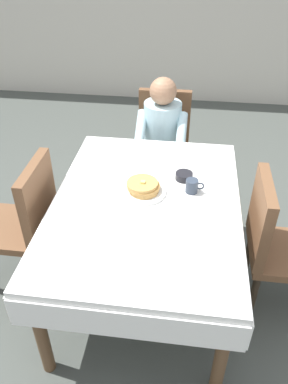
# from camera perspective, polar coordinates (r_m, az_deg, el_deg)

# --- Properties ---
(ground_plane) EXTENTS (14.00, 14.00, 0.00)m
(ground_plane) POSITION_cam_1_polar(r_m,az_deg,el_deg) (2.78, 0.23, -13.58)
(ground_plane) COLOR #474C47
(dining_table_main) EXTENTS (1.12, 1.52, 0.74)m
(dining_table_main) POSITION_cam_1_polar(r_m,az_deg,el_deg) (2.32, 0.26, -3.17)
(dining_table_main) COLOR white
(dining_table_main) RESTS_ON ground
(chair_diner) EXTENTS (0.44, 0.45, 0.93)m
(chair_diner) POSITION_cam_1_polar(r_m,az_deg,el_deg) (3.36, 2.86, 7.86)
(chair_diner) COLOR brown
(chair_diner) RESTS_ON ground
(diner_person) EXTENTS (0.40, 0.43, 1.12)m
(diner_person) POSITION_cam_1_polar(r_m,az_deg,el_deg) (3.16, 2.68, 8.74)
(diner_person) COLOR silver
(diner_person) RESTS_ON ground
(chair_right_side) EXTENTS (0.45, 0.44, 0.93)m
(chair_right_side) POSITION_cam_1_polar(r_m,az_deg,el_deg) (2.45, 18.54, -6.70)
(chair_right_side) COLOR brown
(chair_right_side) RESTS_ON ground
(chair_left_side) EXTENTS (0.45, 0.44, 0.93)m
(chair_left_side) POSITION_cam_1_polar(r_m,az_deg,el_deg) (2.59, -16.94, -3.68)
(chair_left_side) COLOR brown
(chair_left_side) RESTS_ON ground
(plate_breakfast) EXTENTS (0.28, 0.28, 0.02)m
(plate_breakfast) POSITION_cam_1_polar(r_m,az_deg,el_deg) (2.33, -0.15, 0.06)
(plate_breakfast) COLOR white
(plate_breakfast) RESTS_ON dining_table_main
(breakfast_stack) EXTENTS (0.20, 0.20, 0.07)m
(breakfast_stack) POSITION_cam_1_polar(r_m,az_deg,el_deg) (2.31, -0.11, 0.84)
(breakfast_stack) COLOR tan
(breakfast_stack) RESTS_ON plate_breakfast
(cup_coffee) EXTENTS (0.11, 0.08, 0.08)m
(cup_coffee) POSITION_cam_1_polar(r_m,az_deg,el_deg) (2.34, 7.15, 0.89)
(cup_coffee) COLOR #333D4C
(cup_coffee) RESTS_ON dining_table_main
(bowl_butter) EXTENTS (0.11, 0.11, 0.04)m
(bowl_butter) POSITION_cam_1_polar(r_m,az_deg,el_deg) (2.46, 5.95, 2.36)
(bowl_butter) COLOR black
(bowl_butter) RESTS_ON dining_table_main
(fork_left_of_plate) EXTENTS (0.02, 0.18, 0.00)m
(fork_left_of_plate) POSITION_cam_1_polar(r_m,az_deg,el_deg) (2.35, -4.81, 0.03)
(fork_left_of_plate) COLOR silver
(fork_left_of_plate) RESTS_ON dining_table_main
(knife_right_of_plate) EXTENTS (0.02, 0.20, 0.00)m
(knife_right_of_plate) POSITION_cam_1_polar(r_m,az_deg,el_deg) (2.31, 4.46, -0.70)
(knife_right_of_plate) COLOR silver
(knife_right_of_plate) RESTS_ON dining_table_main
(spoon_near_edge) EXTENTS (0.15, 0.05, 0.00)m
(spoon_near_edge) POSITION_cam_1_polar(r_m,az_deg,el_deg) (2.08, -1.51, -5.42)
(spoon_near_edge) COLOR silver
(spoon_near_edge) RESTS_ON dining_table_main
(napkin_folded) EXTENTS (0.17, 0.13, 0.01)m
(napkin_folded) POSITION_cam_1_polar(r_m,az_deg,el_deg) (2.29, -6.95, -1.15)
(napkin_folded) COLOR white
(napkin_folded) RESTS_ON dining_table_main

